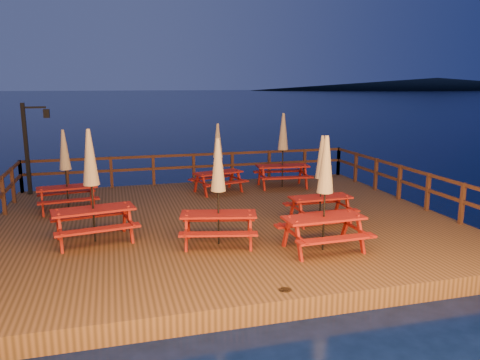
{
  "coord_description": "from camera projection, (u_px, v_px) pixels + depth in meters",
  "views": [
    {
      "loc": [
        -2.84,
        -11.88,
        4.02
      ],
      "look_at": [
        0.6,
        0.6,
        1.33
      ],
      "focal_mm": 35.0,
      "sensor_mm": 36.0,
      "label": 1
    }
  ],
  "objects": [
    {
      "name": "picnic_table_4",
      "position": [
        66.0,
        169.0,
        13.32
      ],
      "size": [
        1.8,
        1.56,
        2.34
      ],
      "rotation": [
        0.0,
        0.0,
        0.14
      ],
      "color": "maroon",
      "rests_on": "deck"
    },
    {
      "name": "ground",
      "position": [
        225.0,
        233.0,
        12.77
      ],
      "size": [
        500.0,
        500.0,
        0.0
      ],
      "primitive_type": "plane",
      "color": "black",
      "rests_on": "ground"
    },
    {
      "name": "deck_piles",
      "position": [
        225.0,
        243.0,
        12.83
      ],
      "size": [
        11.44,
        9.44,
        1.4
      ],
      "color": "#3D2213",
      "rests_on": "ground"
    },
    {
      "name": "picnic_table_6",
      "position": [
        283.0,
        149.0,
        16.34
      ],
      "size": [
        1.95,
        1.66,
        2.6
      ],
      "rotation": [
        0.0,
        0.0,
        -0.09
      ],
      "color": "maroon",
      "rests_on": "deck"
    },
    {
      "name": "picnic_table_1",
      "position": [
        325.0,
        192.0,
        10.08
      ],
      "size": [
        1.83,
        1.53,
        2.54
      ],
      "rotation": [
        0.0,
        0.0,
        0.04
      ],
      "color": "maroon",
      "rests_on": "deck"
    },
    {
      "name": "picnic_table_5",
      "position": [
        92.0,
        184.0,
        10.63
      ],
      "size": [
        2.06,
        1.8,
        2.62
      ],
      "rotation": [
        0.0,
        0.0,
        0.17
      ],
      "color": "maroon",
      "rests_on": "deck"
    },
    {
      "name": "picnic_table_3",
      "position": [
        321.0,
        178.0,
        12.19
      ],
      "size": [
        1.64,
        1.36,
        2.3
      ],
      "rotation": [
        0.0,
        0.0,
        0.02
      ],
      "color": "maroon",
      "rests_on": "deck"
    },
    {
      "name": "lamp_post",
      "position": [
        31.0,
        140.0,
        15.22
      ],
      "size": [
        0.85,
        0.18,
        3.0
      ],
      "color": "black",
      "rests_on": "deck"
    },
    {
      "name": "railing",
      "position": [
        211.0,
        179.0,
        14.21
      ],
      "size": [
        11.8,
        9.75,
        1.1
      ],
      "color": "#3D2213",
      "rests_on": "deck"
    },
    {
      "name": "picnic_table_2",
      "position": [
        218.0,
        190.0,
        10.46
      ],
      "size": [
        1.98,
        1.76,
        2.44
      ],
      "rotation": [
        0.0,
        0.0,
        -0.24
      ],
      "color": "maroon",
      "rests_on": "deck"
    },
    {
      "name": "deck",
      "position": [
        225.0,
        226.0,
        12.73
      ],
      "size": [
        12.0,
        10.0,
        0.4
      ],
      "primitive_type": "cube",
      "color": "#472F16",
      "rests_on": "ground"
    },
    {
      "name": "picnic_table_0",
      "position": [
        218.0,
        157.0,
        15.58
      ],
      "size": [
        1.93,
        1.74,
        2.32
      ],
      "rotation": [
        0.0,
        0.0,
        0.29
      ],
      "color": "maroon",
      "rests_on": "deck"
    },
    {
      "name": "headland_right",
      "position": [
        437.0,
        84.0,
        277.2
      ],
      "size": [
        230.4,
        86.4,
        7.0
      ],
      "primitive_type": "ellipsoid",
      "color": "black",
      "rests_on": "ground"
    }
  ]
}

